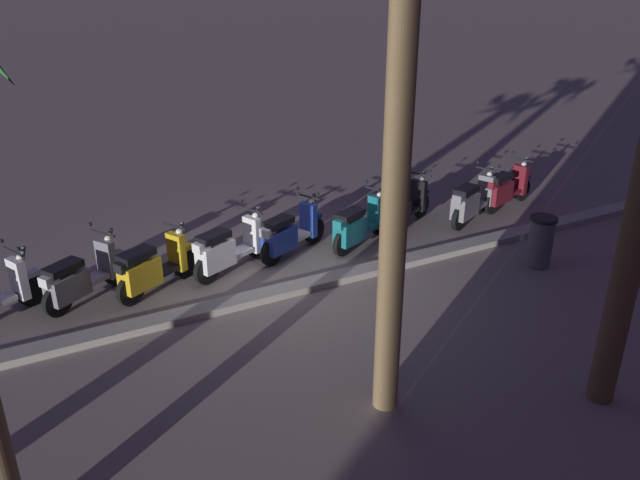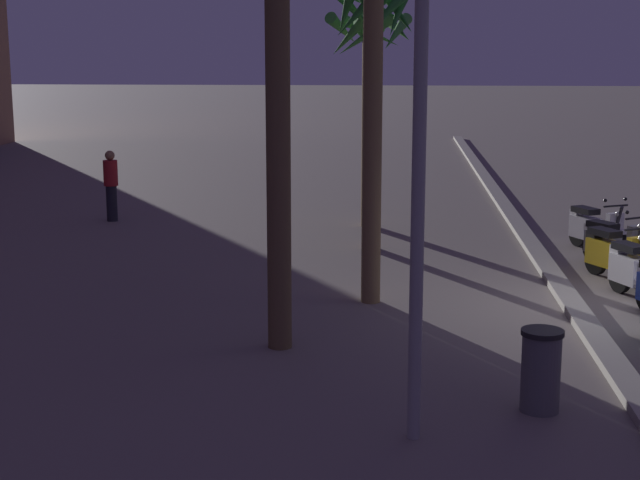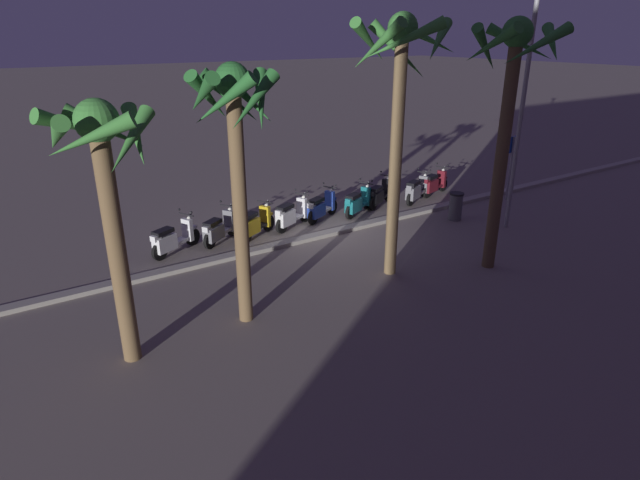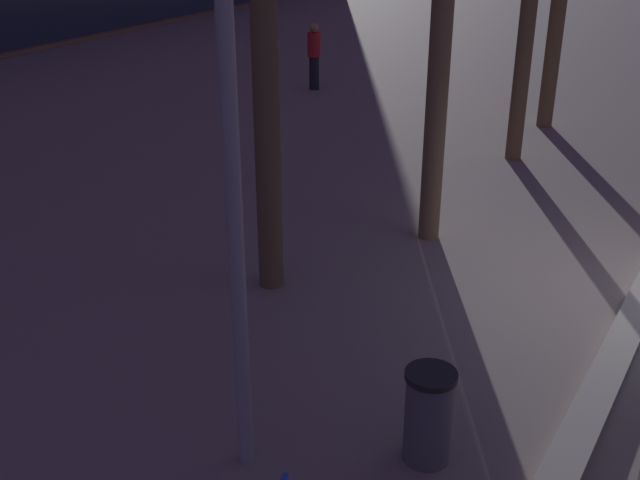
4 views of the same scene
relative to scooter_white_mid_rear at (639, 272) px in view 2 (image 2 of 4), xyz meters
The scene contains 11 objects.
ground_plane 1.10m from the scooter_white_mid_rear, 138.82° to the left, with size 200.00×200.00×0.00m, color slate.
curb_strip 1.44m from the scooter_white_mid_rear, 122.89° to the left, with size 60.00×0.36×0.12m, color gray.
scooter_white_mid_rear is the anchor object (origin of this frame).
scooter_yellow_mid_front 1.37m from the scooter_white_mid_rear, ahead, with size 1.59×0.94×1.04m.
scooter_grey_far_back 2.47m from the scooter_white_mid_rear, ahead, with size 1.53×1.04×1.17m.
scooter_white_last_in_row 3.92m from the scooter_white_mid_rear, ahead, with size 1.70×0.95×1.17m.
palm_tree_near_sign 8.50m from the scooter_white_mid_rear, 36.00° to the left, with size 1.95×2.03×4.99m.
palm_tree_by_mall_entrance 6.94m from the scooter_white_mid_rear, 49.50° to the left, with size 1.87×1.89×5.48m.
pedestrian_window_shopping 12.59m from the scooter_white_mid_rear, 58.56° to the left, with size 0.34×0.34×1.69m.
litter_bin 5.62m from the scooter_white_mid_rear, 155.61° to the left, with size 0.48×0.48×0.95m.
street_lamp 8.13m from the scooter_white_mid_rear, 148.00° to the left, with size 0.36×0.36×7.39m.
Camera 2 is at (-14.78, 3.33, 4.00)m, focal length 53.70 mm.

